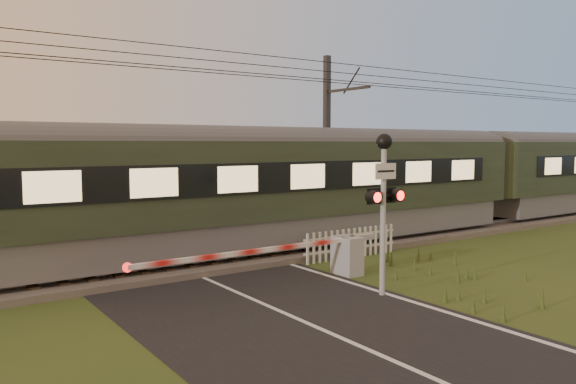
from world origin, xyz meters
TOP-DOWN VIEW (x-y plane):
  - ground at (0.00, 0.00)m, footprint 160.00×160.00m
  - road at (0.02, -0.23)m, footprint 6.00×140.00m
  - track_bed at (0.00, 6.50)m, footprint 140.00×3.40m
  - overhead_wires at (0.00, 6.50)m, footprint 120.00×0.62m
  - train at (13.64, 6.50)m, footprint 39.24×2.71m
  - boom_gate at (2.96, 3.06)m, footprint 6.91×0.78m
  - crossing_signal at (2.61, 1.03)m, footprint 0.94×0.37m
  - picket_fence at (4.82, 4.60)m, footprint 3.53×0.08m
  - catenary_mast at (7.21, 8.72)m, footprint 0.21×2.46m

SIDE VIEW (x-z plane):
  - ground at x=0.00m, z-range 0.00..0.00m
  - road at x=0.02m, z-range 0.00..0.03m
  - track_bed at x=0.00m, z-range -0.13..0.26m
  - picket_fence at x=4.82m, z-range 0.01..0.91m
  - boom_gate at x=2.96m, z-range 0.06..1.10m
  - train at x=13.64m, z-range 0.29..3.94m
  - crossing_signal at x=2.61m, z-range 0.69..4.36m
  - catenary_mast at x=7.21m, z-range 0.14..6.90m
  - overhead_wires at x=0.00m, z-range 5.41..6.04m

